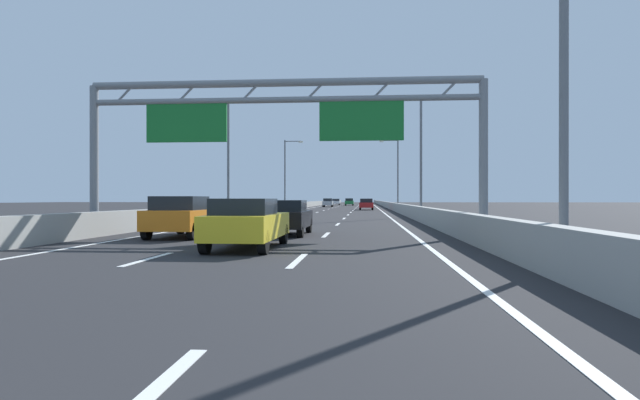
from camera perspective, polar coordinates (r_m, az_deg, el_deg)
ground_plane at (r=100.09m, az=2.90°, el=-0.70°), size 260.00×260.00×0.00m
lane_dash_left_1 at (r=13.63m, az=-17.63°, el=-5.95°), size 0.16×3.00×0.01m
lane_dash_left_2 at (r=22.19m, az=-8.70°, el=-3.60°), size 0.16×3.00×0.01m
lane_dash_left_3 at (r=31.00m, az=-4.80°, el=-2.54°), size 0.16×3.00×0.01m
lane_dash_left_4 at (r=39.89m, az=-2.63°, el=-1.94°), size 0.16×3.00×0.01m
lane_dash_left_5 at (r=48.82m, az=-1.26°, el=-1.56°), size 0.16×3.00×0.01m
lane_dash_left_6 at (r=57.78m, az=-0.31°, el=-1.30°), size 0.16×3.00×0.01m
lane_dash_left_7 at (r=66.74m, az=0.39°, el=-1.11°), size 0.16×3.00×0.01m
lane_dash_left_8 at (r=75.72m, az=0.91°, el=-0.96°), size 0.16×3.00×0.01m
lane_dash_left_9 at (r=84.70m, az=1.33°, el=-0.85°), size 0.16×3.00×0.01m
lane_dash_left_10 at (r=93.68m, az=1.67°, el=-0.75°), size 0.16×3.00×0.01m
lane_dash_left_11 at (r=102.67m, az=1.95°, el=-0.68°), size 0.16×3.00×0.01m
lane_dash_left_12 at (r=111.66m, az=2.18°, el=-0.61°), size 0.16×3.00×0.01m
lane_dash_left_13 at (r=120.65m, az=2.38°, el=-0.56°), size 0.16×3.00×0.01m
lane_dash_left_14 at (r=129.64m, az=2.55°, el=-0.51°), size 0.16×3.00×0.01m
lane_dash_left_15 at (r=138.63m, az=2.70°, el=-0.47°), size 0.16×3.00×0.01m
lane_dash_left_16 at (r=147.62m, az=2.83°, el=-0.43°), size 0.16×3.00×0.01m
lane_dash_left_17 at (r=156.62m, az=2.94°, el=-0.40°), size 0.16×3.00×0.01m
lane_dash_right_1 at (r=12.71m, az=-2.36°, el=-6.38°), size 0.16×3.00×0.01m
lane_dash_right_2 at (r=21.63m, az=0.63°, el=-3.69°), size 0.16×3.00×0.01m
lane_dash_right_3 at (r=30.60m, az=1.87°, el=-2.57°), size 0.16×3.00×0.01m
lane_dash_right_4 at (r=39.58m, az=2.55°, el=-1.96°), size 0.16×3.00×0.01m
lane_dash_right_5 at (r=48.57m, az=2.97°, el=-1.57°), size 0.16×3.00×0.01m
lane_dash_right_6 at (r=57.57m, az=3.26°, el=-1.31°), size 0.16×3.00×0.01m
lane_dash_right_7 at (r=66.56m, az=3.48°, el=-1.11°), size 0.16×3.00×0.01m
lane_dash_right_8 at (r=75.56m, az=3.64°, el=-0.97°), size 0.16×3.00×0.01m
lane_dash_right_9 at (r=84.55m, az=3.77°, el=-0.85°), size 0.16×3.00×0.01m
lane_dash_right_10 at (r=93.55m, az=3.87°, el=-0.76°), size 0.16×3.00×0.01m
lane_dash_right_11 at (r=102.55m, az=3.96°, el=-0.68°), size 0.16×3.00×0.01m
lane_dash_right_12 at (r=111.55m, az=4.03°, el=-0.61°), size 0.16×3.00×0.01m
lane_dash_right_13 at (r=120.55m, az=4.09°, el=-0.56°), size 0.16×3.00×0.01m
lane_dash_right_14 at (r=129.54m, az=4.14°, el=-0.51°), size 0.16×3.00×0.01m
lane_dash_right_15 at (r=138.54m, az=4.19°, el=-0.47°), size 0.16×3.00×0.01m
lane_dash_right_16 at (r=147.54m, az=4.23°, el=-0.43°), size 0.16×3.00×0.01m
lane_dash_right_17 at (r=156.54m, az=4.26°, el=-0.40°), size 0.16×3.00×0.01m
edge_line_left at (r=88.46m, az=-0.76°, el=-0.81°), size 0.16×176.00×0.01m
edge_line_right at (r=88.06m, az=6.06°, el=-0.81°), size 0.16×176.00×0.01m
barrier_left at (r=110.51m, az=-0.50°, el=-0.38°), size 0.45×220.00×0.95m
barrier_right at (r=110.09m, az=6.67°, el=-0.38°), size 0.45×220.00×0.95m
sign_gantry at (r=22.46m, az=-4.18°, el=8.76°), size 16.43×0.36×6.36m
streetlamp_right_near at (r=13.49m, az=23.31°, el=17.14°), size 2.58×0.28×9.50m
streetlamp_left_mid at (r=44.47m, az=-9.34°, el=5.22°), size 2.58×0.28×9.50m
streetlamp_right_mid at (r=43.32m, az=10.27°, el=5.36°), size 2.58×0.28×9.50m
streetlamp_left_far at (r=74.56m, az=-3.54°, el=3.16°), size 2.58×0.28×9.50m
streetlamp_right_far at (r=73.88m, az=8.01°, el=3.19°), size 2.58×0.28×9.50m
silver_car at (r=96.69m, az=0.84°, el=-0.27°), size 1.72×4.18×1.52m
red_car at (r=70.78m, az=4.90°, el=-0.44°), size 1.81×4.25×1.48m
black_car at (r=21.68m, az=-3.79°, el=-1.76°), size 1.87×4.10×1.39m
white_car at (r=126.16m, az=1.68°, el=-0.20°), size 1.87×4.28×1.46m
orange_car at (r=21.20m, az=-14.07°, el=-1.66°), size 1.86×4.60×1.54m
yellow_car at (r=15.82m, az=-7.65°, el=-2.38°), size 1.77×4.50×1.45m
green_car at (r=116.13m, az=3.10°, el=-0.20°), size 1.80×4.44×1.55m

